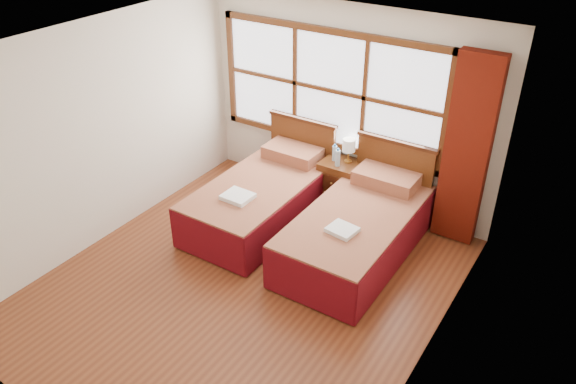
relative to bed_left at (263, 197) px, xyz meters
The scene contains 15 objects.
floor 1.37m from the bed_left, 63.81° to the right, with size 4.50×4.50×0.00m, color brown.
ceiling 2.64m from the bed_left, 63.81° to the right, with size 4.50×4.50×0.00m, color white.
wall_back 1.55m from the bed_left, 60.83° to the left, with size 4.00×4.00×0.00m, color silver.
wall_left 2.09m from the bed_left, 139.72° to the right, with size 4.50×4.50×0.00m, color silver.
wall_right 3.01m from the bed_left, 24.81° to the right, with size 4.50×4.50×0.00m, color silver.
window 1.59m from the bed_left, 71.58° to the left, with size 3.16×0.06×1.56m.
curtain 2.52m from the bed_left, 22.67° to the left, with size 0.50×0.16×2.30m, color #611509.
bed_left is the anchor object (origin of this frame).
bed_right 1.35m from the bed_left, ahead, with size 1.11×2.15×1.08m.
nightstand 1.04m from the bed_left, 49.91° to the left, with size 0.49×0.48×0.65m.
towels_left 0.58m from the bed_left, 89.57° to the right, with size 0.34×0.30×0.05m.
towels_right 1.47m from the bed_left, 19.00° to the right, with size 0.33×0.30×0.05m.
lamp 1.26m from the bed_left, 49.38° to the left, with size 0.16×0.16×0.32m.
bottle_near 1.08m from the bed_left, 54.66° to the left, with size 0.06×0.06×0.23m.
bottle_far 1.06m from the bed_left, 45.80° to the left, with size 0.06×0.06×0.24m.
Camera 1 is at (2.97, -3.74, 4.03)m, focal length 35.00 mm.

